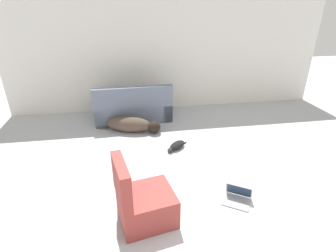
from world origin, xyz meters
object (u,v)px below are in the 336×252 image
laptop_open (238,196)px  couch (133,108)px  cat (177,146)px  side_chair (142,202)px  dog (132,124)px

laptop_open → couch: bearing=146.4°
cat → side_chair: bearing=25.5°
laptop_open → side_chair: 1.34m
dog → side_chair: (0.06, -2.53, 0.12)m
cat → side_chair: (-0.74, -1.67, 0.22)m
cat → couch: bearing=-104.0°
laptop_open → side_chair: side_chair is taller
laptop_open → side_chair: (-1.31, -0.17, 0.21)m
side_chair → couch: bearing=-11.2°
cat → side_chair: 1.84m
side_chair → cat: bearing=-35.2°
couch → dog: couch is taller
cat → laptop_open: (0.57, -1.51, 0.01)m
dog → laptop_open: size_ratio=2.97×
dog → cat: (0.80, -0.86, -0.10)m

